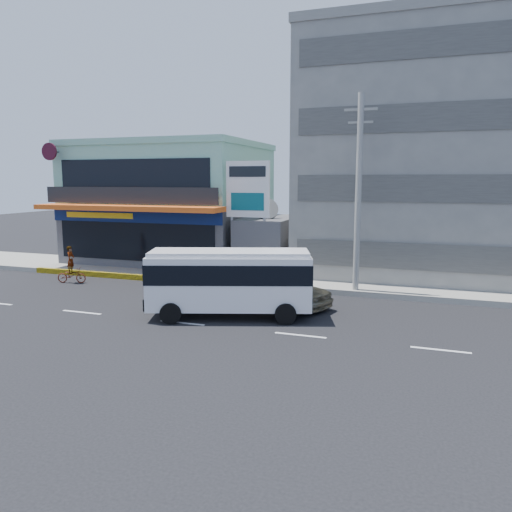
# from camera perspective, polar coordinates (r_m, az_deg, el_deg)

# --- Properties ---
(ground) EXTENTS (120.00, 120.00, 0.00)m
(ground) POSITION_cam_1_polar(r_m,az_deg,el_deg) (20.94, -8.41, -7.58)
(ground) COLOR black
(ground) RESTS_ON ground
(sidewalk) EXTENTS (70.00, 5.00, 0.30)m
(sidewalk) POSITION_cam_1_polar(r_m,az_deg,el_deg) (28.19, 9.87, -3.06)
(sidewalk) COLOR gray
(sidewalk) RESTS_ON ground
(shop_building) EXTENTS (12.40, 11.70, 8.00)m
(shop_building) POSITION_cam_1_polar(r_m,az_deg,el_deg) (36.22, -9.53, 5.68)
(shop_building) COLOR #404044
(shop_building) RESTS_ON ground
(concrete_building) EXTENTS (16.00, 12.00, 14.00)m
(concrete_building) POSITION_cam_1_polar(r_m,az_deg,el_deg) (32.77, 20.63, 10.19)
(concrete_building) COLOR gray
(concrete_building) RESTS_ON ground
(gap_structure) EXTENTS (3.00, 6.00, 3.50)m
(gap_structure) POSITION_cam_1_polar(r_m,az_deg,el_deg) (31.48, 1.71, 1.24)
(gap_structure) COLOR #404044
(gap_structure) RESTS_ON ground
(satellite_dish) EXTENTS (1.50, 1.50, 0.15)m
(satellite_dish) POSITION_cam_1_polar(r_m,az_deg,el_deg) (30.35, 1.15, 4.43)
(satellite_dish) COLOR slate
(satellite_dish) RESTS_ON gap_structure
(billboard) EXTENTS (2.60, 0.18, 6.90)m
(billboard) POSITION_cam_1_polar(r_m,az_deg,el_deg) (28.74, -0.93, 6.89)
(billboard) COLOR gray
(billboard) RESTS_ON ground
(utility_pole_near) EXTENTS (1.60, 0.30, 10.00)m
(utility_pole_near) POSITION_cam_1_polar(r_m,az_deg,el_deg) (25.39, 11.62, 6.98)
(utility_pole_near) COLOR #999993
(utility_pole_near) RESTS_ON ground
(minibus) EXTENTS (7.23, 4.26, 2.88)m
(minibus) POSITION_cam_1_polar(r_m,az_deg,el_deg) (21.23, -3.04, -2.49)
(minibus) COLOR white
(minibus) RESTS_ON ground
(sedan) EXTENTS (5.41, 3.81, 1.71)m
(sedan) POSITION_cam_1_polar(r_m,az_deg,el_deg) (23.35, 2.86, -3.62)
(sedan) COLOR tan
(sedan) RESTS_ON ground
(motorcycle_rider) EXTENTS (1.75, 0.98, 2.12)m
(motorcycle_rider) POSITION_cam_1_polar(r_m,az_deg,el_deg) (30.33, -20.35, -1.59)
(motorcycle_rider) COLOR #52180B
(motorcycle_rider) RESTS_ON ground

